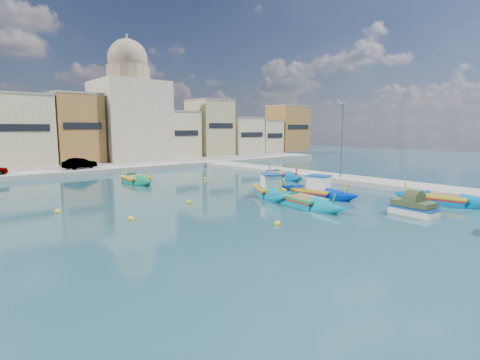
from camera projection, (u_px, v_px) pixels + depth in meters
name	position (u px, v px, depth m)	size (l,w,h in m)	color
ground	(253.00, 219.00, 22.88)	(160.00, 160.00, 0.00)	#14323C
east_quay	(399.00, 186.00, 34.31)	(4.00, 70.00, 0.50)	gray
north_quay	(83.00, 170.00, 47.11)	(80.00, 8.00, 0.60)	gray
north_townhouses	(111.00, 131.00, 56.30)	(83.20, 7.87, 10.19)	#C8B98A
church_block	(130.00, 109.00, 58.43)	(10.00, 10.00, 19.10)	#C7B595
quay_street_lamp	(341.00, 140.00, 37.94)	(1.18, 0.16, 8.00)	#595B60
luzzu_turquoise_cabin	(269.00, 191.00, 30.98)	(6.11, 8.54, 2.82)	#00789F
luzzu_blue_cabin	(314.00, 193.00, 30.09)	(3.35, 7.97, 2.74)	#0028A7
luzzu_cyan_mid	(282.00, 176.00, 41.39)	(3.94, 8.14, 2.34)	#0061A0
luzzu_green	(136.00, 180.00, 37.94)	(2.24, 7.67, 2.39)	#0A724B
luzzu_blue_south	(304.00, 202.00, 26.68)	(3.07, 8.22, 2.32)	#00859E
luzzu_cyan_south	(444.00, 201.00, 27.32)	(3.32, 7.83, 2.37)	#0062A0
tender_near	(414.00, 208.00, 23.89)	(1.74, 2.93, 1.39)	beige
mooring_buoys	(218.00, 201.00, 28.19)	(25.80, 18.90, 0.36)	yellow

